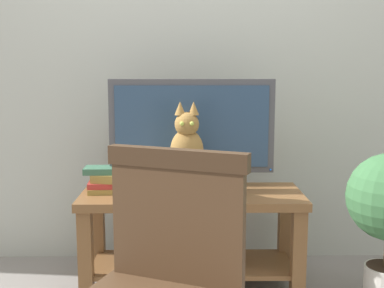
# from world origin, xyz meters

# --- Properties ---
(back_wall) EXTENTS (7.00, 0.12, 2.80)m
(back_wall) POSITION_xyz_m (0.00, 0.96, 1.40)
(back_wall) COLOR #B7BCB2
(back_wall) RESTS_ON ground
(tv_stand) EXTENTS (1.17, 0.46, 0.53)m
(tv_stand) POSITION_xyz_m (0.02, 0.46, 0.36)
(tv_stand) COLOR brown
(tv_stand) RESTS_ON ground
(tv) EXTENTS (0.88, 0.20, 0.60)m
(tv) POSITION_xyz_m (0.02, 0.52, 0.85)
(tv) COLOR #4C4C51
(tv) RESTS_ON tv_stand
(media_box) EXTENTS (0.41, 0.25, 0.06)m
(media_box) POSITION_xyz_m (-0.01, 0.36, 0.56)
(media_box) COLOR #BCBCC1
(media_box) RESTS_ON tv_stand
(cat) EXTENTS (0.19, 0.29, 0.43)m
(cat) POSITION_xyz_m (-0.01, 0.34, 0.75)
(cat) COLOR olive
(cat) RESTS_ON media_box
(wooden_chair) EXTENTS (0.61, 0.61, 0.94)m
(wooden_chair) POSITION_xyz_m (-0.09, -0.74, 0.56)
(wooden_chair) COLOR #513823
(wooden_chair) RESTS_ON ground
(book_stack) EXTENTS (0.26, 0.18, 0.13)m
(book_stack) POSITION_xyz_m (-0.43, 0.48, 0.59)
(book_stack) COLOR olive
(book_stack) RESTS_ON tv_stand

